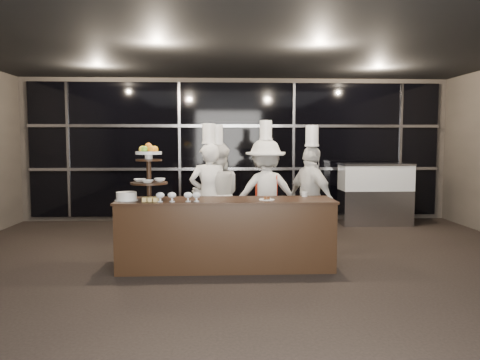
{
  "coord_description": "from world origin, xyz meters",
  "views": [
    {
      "loc": [
        -0.38,
        -4.93,
        1.69
      ],
      "look_at": [
        -0.09,
        1.48,
        1.15
      ],
      "focal_mm": 35.0,
      "sensor_mm": 36.0,
      "label": 1
    }
  ],
  "objects_px": {
    "buffet_counter": "(226,233)",
    "display_case": "(375,191)",
    "chef_d": "(311,199)",
    "display_stand": "(149,168)",
    "chef_b": "(217,195)",
    "layer_cake": "(126,196)",
    "chef_c": "(266,193)",
    "chef_a": "(209,195)"
  },
  "relations": [
    {
      "from": "buffet_counter",
      "to": "display_case",
      "type": "height_order",
      "value": "display_case"
    },
    {
      "from": "buffet_counter",
      "to": "chef_d",
      "type": "relative_size",
      "value": 1.48
    },
    {
      "from": "display_stand",
      "to": "chef_b",
      "type": "distance_m",
      "value": 1.62
    },
    {
      "from": "layer_cake",
      "to": "chef_c",
      "type": "height_order",
      "value": "chef_c"
    },
    {
      "from": "display_stand",
      "to": "buffet_counter",
      "type": "bearing_deg",
      "value": 0.01
    },
    {
      "from": "chef_d",
      "to": "buffet_counter",
      "type": "bearing_deg",
      "value": -149.77
    },
    {
      "from": "display_stand",
      "to": "layer_cake",
      "type": "xyz_separation_m",
      "value": [
        -0.29,
        -0.05,
        -0.37
      ]
    },
    {
      "from": "chef_c",
      "to": "display_stand",
      "type": "bearing_deg",
      "value": -144.36
    },
    {
      "from": "display_stand",
      "to": "display_case",
      "type": "height_order",
      "value": "display_stand"
    },
    {
      "from": "buffet_counter",
      "to": "display_stand",
      "type": "xyz_separation_m",
      "value": [
        -1.0,
        -0.0,
        0.87
      ]
    },
    {
      "from": "chef_b",
      "to": "chef_c",
      "type": "relative_size",
      "value": 0.97
    },
    {
      "from": "chef_c",
      "to": "chef_d",
      "type": "bearing_deg",
      "value": -33.94
    },
    {
      "from": "display_case",
      "to": "buffet_counter",
      "type": "bearing_deg",
      "value": -134.42
    },
    {
      "from": "display_stand",
      "to": "chef_a",
      "type": "distance_m",
      "value": 1.41
    },
    {
      "from": "chef_a",
      "to": "chef_d",
      "type": "bearing_deg",
      "value": -12.63
    },
    {
      "from": "chef_a",
      "to": "chef_b",
      "type": "bearing_deg",
      "value": 53.84
    },
    {
      "from": "layer_cake",
      "to": "chef_d",
      "type": "xyz_separation_m",
      "value": [
        2.57,
        0.8,
        -0.15
      ]
    },
    {
      "from": "display_case",
      "to": "chef_b",
      "type": "distance_m",
      "value": 3.69
    },
    {
      "from": "chef_b",
      "to": "chef_d",
      "type": "xyz_separation_m",
      "value": [
        1.4,
        -0.51,
        -0.01
      ]
    },
    {
      "from": "buffet_counter",
      "to": "display_case",
      "type": "xyz_separation_m",
      "value": [
        3.06,
        3.12,
        0.22
      ]
    },
    {
      "from": "display_case",
      "to": "chef_c",
      "type": "height_order",
      "value": "chef_c"
    },
    {
      "from": "display_stand",
      "to": "chef_a",
      "type": "height_order",
      "value": "chef_a"
    },
    {
      "from": "buffet_counter",
      "to": "chef_a",
      "type": "height_order",
      "value": "chef_a"
    },
    {
      "from": "chef_a",
      "to": "chef_b",
      "type": "relative_size",
      "value": 1.01
    },
    {
      "from": "buffet_counter",
      "to": "display_case",
      "type": "relative_size",
      "value": 2.02
    },
    {
      "from": "layer_cake",
      "to": "chef_a",
      "type": "xyz_separation_m",
      "value": [
        1.04,
        1.14,
        -0.12
      ]
    },
    {
      "from": "buffet_counter",
      "to": "chef_d",
      "type": "height_order",
      "value": "chef_d"
    },
    {
      "from": "display_case",
      "to": "layer_cake",
      "type": "bearing_deg",
      "value": -143.87
    },
    {
      "from": "display_stand",
      "to": "chef_c",
      "type": "relative_size",
      "value": 0.37
    },
    {
      "from": "buffet_counter",
      "to": "chef_c",
      "type": "distance_m",
      "value": 1.4
    },
    {
      "from": "chef_c",
      "to": "chef_d",
      "type": "xyz_separation_m",
      "value": [
        0.64,
        -0.43,
        -0.04
      ]
    },
    {
      "from": "layer_cake",
      "to": "chef_b",
      "type": "height_order",
      "value": "chef_b"
    },
    {
      "from": "chef_a",
      "to": "display_case",
      "type": "bearing_deg",
      "value": 31.59
    },
    {
      "from": "buffet_counter",
      "to": "chef_a",
      "type": "relative_size",
      "value": 1.45
    },
    {
      "from": "display_case",
      "to": "chef_c",
      "type": "bearing_deg",
      "value": -141.18
    },
    {
      "from": "display_case",
      "to": "chef_b",
      "type": "bearing_deg",
      "value": -149.64
    },
    {
      "from": "buffet_counter",
      "to": "chef_b",
      "type": "distance_m",
      "value": 1.32
    },
    {
      "from": "display_case",
      "to": "display_stand",
      "type": "bearing_deg",
      "value": -142.44
    },
    {
      "from": "chef_d",
      "to": "display_stand",
      "type": "bearing_deg",
      "value": -161.87
    },
    {
      "from": "display_stand",
      "to": "chef_b",
      "type": "height_order",
      "value": "chef_b"
    },
    {
      "from": "layer_cake",
      "to": "chef_a",
      "type": "height_order",
      "value": "chef_a"
    },
    {
      "from": "buffet_counter",
      "to": "layer_cake",
      "type": "relative_size",
      "value": 9.47
    }
  ]
}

